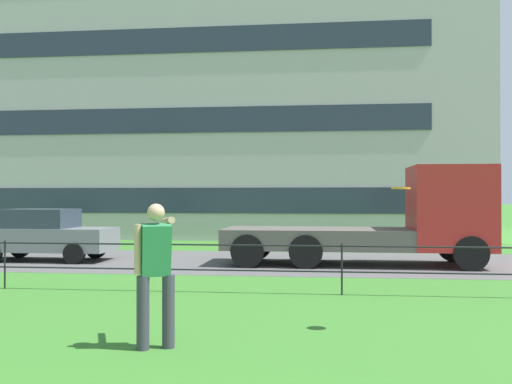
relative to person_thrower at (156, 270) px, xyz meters
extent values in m
cube|color=#565454|center=(-1.04, 10.07, -0.99)|extent=(80.00, 6.31, 0.01)
cylinder|color=black|center=(-4.51, 4.40, -0.49)|extent=(0.04, 0.04, 1.00)
cylinder|color=black|center=(-1.04, 4.40, -0.49)|extent=(0.04, 0.04, 1.00)
cylinder|color=black|center=(2.43, 4.40, -0.49)|extent=(0.04, 0.04, 1.00)
cylinder|color=black|center=(-1.04, 4.40, -0.54)|extent=(34.70, 0.03, 0.03)
cylinder|color=black|center=(-1.04, 4.40, -0.04)|extent=(34.70, 0.03, 0.03)
cylinder|color=#383842|center=(-0.14, -0.08, -0.53)|extent=(0.16, 0.16, 0.92)
cylinder|color=#383842|center=(0.15, 0.06, -0.53)|extent=(0.16, 0.16, 0.92)
cube|color=#2D7F4C|center=(0.01, -0.01, 0.25)|extent=(0.46, 0.43, 0.67)
sphere|color=tan|center=(0.01, -0.01, 0.73)|extent=(0.22, 0.22, 0.22)
cylinder|color=tan|center=(0.06, 0.35, 0.60)|extent=(0.34, 0.61, 0.13)
cylinder|color=tan|center=(-0.20, -0.11, 0.27)|extent=(0.09, 0.09, 0.62)
cylinder|color=orange|center=(3.18, 1.29, 1.04)|extent=(0.33, 0.33, 0.03)
cube|color=slate|center=(-6.19, 9.65, -0.35)|extent=(4.01, 1.72, 0.68)
cube|color=#2D3847|center=(-6.34, 9.65, 0.27)|extent=(1.91, 1.53, 0.56)
cylinder|color=black|center=(-4.95, 10.46, -0.69)|extent=(0.60, 0.20, 0.60)
cylinder|color=black|center=(-4.95, 8.85, -0.69)|extent=(0.60, 0.20, 0.60)
cylinder|color=black|center=(-7.43, 10.45, -0.69)|extent=(0.60, 0.20, 0.60)
cube|color=#B22323|center=(5.50, 9.63, 0.61)|extent=(2.11, 2.31, 2.30)
cube|color=#283342|center=(6.40, 9.63, 0.95)|extent=(0.12, 1.84, 0.87)
cube|color=#56514C|center=(1.85, 9.64, -0.26)|extent=(5.21, 2.31, 0.56)
cylinder|color=black|center=(5.82, 10.69, -0.54)|extent=(0.90, 0.30, 0.90)
cylinder|color=black|center=(5.82, 8.57, -0.54)|extent=(0.90, 0.30, 0.90)
cylinder|color=black|center=(1.60, 10.70, -0.54)|extent=(0.90, 0.30, 0.90)
cylinder|color=black|center=(1.59, 8.58, -0.54)|extent=(0.90, 0.30, 0.90)
cylinder|color=black|center=(0.04, 10.70, -0.54)|extent=(0.90, 0.30, 0.90)
cylinder|color=black|center=(0.03, 8.59, -0.54)|extent=(0.90, 0.30, 0.90)
cube|color=#B7B2AD|center=(-7.91, 24.43, 5.97)|extent=(34.21, 12.75, 13.93)
cube|color=#283342|center=(-7.91, 18.02, 0.75)|extent=(28.74, 0.06, 1.10)
cube|color=#283342|center=(-7.91, 18.02, 4.23)|extent=(28.74, 0.06, 1.10)
cube|color=#283342|center=(-7.91, 18.02, 7.72)|extent=(28.74, 0.06, 1.10)
camera|label=1|loc=(2.14, -7.34, 0.93)|focal=42.02mm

